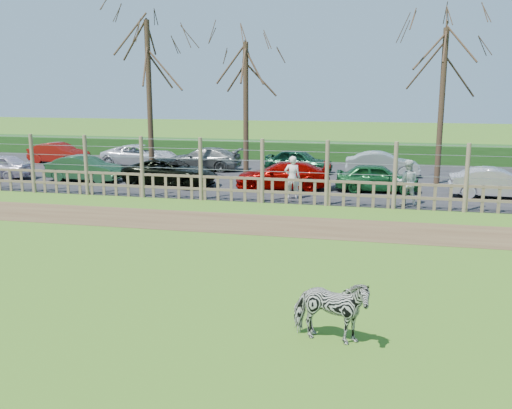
% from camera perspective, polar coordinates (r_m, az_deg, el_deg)
% --- Properties ---
extents(ground, '(120.00, 120.00, 0.00)m').
position_cam_1_polar(ground, '(14.82, -5.96, -5.93)').
color(ground, olive).
rests_on(ground, ground).
extents(dirt_strip, '(34.00, 2.80, 0.01)m').
position_cam_1_polar(dirt_strip, '(18.97, -1.61, -1.89)').
color(dirt_strip, brown).
rests_on(dirt_strip, ground).
extents(asphalt, '(44.00, 13.00, 0.04)m').
position_cam_1_polar(asphalt, '(28.58, 3.38, 2.78)').
color(asphalt, '#232326').
rests_on(asphalt, ground).
extents(hedge, '(46.00, 2.00, 1.10)m').
position_cam_1_polar(hedge, '(35.37, 5.27, 5.36)').
color(hedge, '#1E4716').
rests_on(hedge, ground).
extents(fence, '(30.16, 0.16, 2.50)m').
position_cam_1_polar(fence, '(22.15, 0.63, 2.21)').
color(fence, brown).
rests_on(fence, ground).
extents(tree_left, '(4.80, 4.80, 7.88)m').
position_cam_1_polar(tree_left, '(28.15, -10.75, 13.89)').
color(tree_left, '#3D2B1E').
rests_on(tree_left, ground).
extents(tree_mid, '(4.80, 4.80, 6.83)m').
position_cam_1_polar(tree_mid, '(27.65, -1.03, 12.58)').
color(tree_mid, '#3D2B1E').
rests_on(tree_mid, ground).
extents(tree_right, '(4.80, 4.80, 7.35)m').
position_cam_1_polar(tree_right, '(27.46, 18.28, 12.79)').
color(tree_right, '#3D2B1E').
rests_on(tree_right, ground).
extents(zebra, '(1.52, 0.85, 1.22)m').
position_cam_1_polar(zebra, '(10.34, 7.45, -10.42)').
color(zebra, gray).
rests_on(zebra, ground).
extents(visitor_a, '(0.69, 0.51, 1.72)m').
position_cam_1_polar(visitor_a, '(22.80, 3.65, 2.72)').
color(visitor_a, silver).
rests_on(visitor_a, asphalt).
extents(visitor_b, '(0.84, 0.66, 1.72)m').
position_cam_1_polar(visitor_b, '(22.34, 14.88, 2.15)').
color(visitor_b, silver).
rests_on(visitor_b, asphalt).
extents(car_1, '(3.69, 1.41, 1.20)m').
position_cam_1_polar(car_1, '(28.28, -16.75, 3.48)').
color(car_1, '#24502F').
rests_on(car_1, asphalt).
extents(car_2, '(4.51, 2.45, 1.20)m').
position_cam_1_polar(car_2, '(26.16, -8.53, 3.21)').
color(car_2, black).
rests_on(car_2, asphalt).
extents(car_3, '(4.31, 2.17, 1.20)m').
position_cam_1_polar(car_3, '(25.05, 2.69, 2.94)').
color(car_3, '#8F0401').
rests_on(car_3, asphalt).
extents(car_4, '(3.58, 1.56, 1.20)m').
position_cam_1_polar(car_4, '(24.90, 12.04, 2.64)').
color(car_4, '#185627').
rests_on(car_4, asphalt).
extents(car_5, '(3.67, 1.37, 1.20)m').
position_cam_1_polar(car_5, '(24.95, 22.92, 1.98)').
color(car_5, '#B8AFB4').
rests_on(car_5, asphalt).
extents(car_7, '(3.78, 1.74, 1.20)m').
position_cam_1_polar(car_7, '(35.10, -19.10, 4.86)').
color(car_7, maroon).
rests_on(car_7, asphalt).
extents(car_8, '(4.35, 2.07, 1.20)m').
position_cam_1_polar(car_8, '(32.80, -11.46, 4.83)').
color(car_8, silver).
rests_on(car_8, asphalt).
extents(car_9, '(4.14, 1.68, 1.20)m').
position_cam_1_polar(car_9, '(30.79, -5.31, 4.57)').
color(car_9, slate).
rests_on(car_9, asphalt).
extents(car_10, '(3.68, 1.86, 1.20)m').
position_cam_1_polar(car_10, '(29.81, 4.31, 4.35)').
color(car_10, '#14452A').
rests_on(car_10, asphalt).
extents(car_11, '(3.69, 1.43, 1.20)m').
position_cam_1_polar(car_11, '(29.32, 12.51, 3.98)').
color(car_11, '#B1B7B3').
rests_on(car_11, asphalt).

